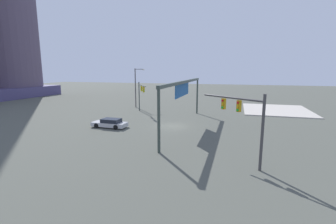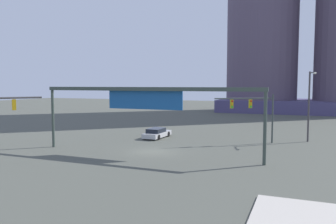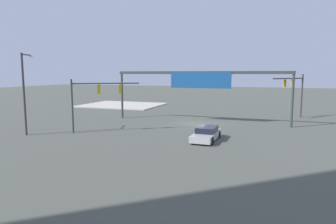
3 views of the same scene
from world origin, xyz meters
name	(u,v)px [view 3 (image 3 of 3)]	position (x,y,z in m)	size (l,w,h in m)	color
ground_plane	(195,124)	(0.00, 0.00, 0.00)	(204.63, 204.63, 0.00)	#4D5046
sidewalk_corner	(122,105)	(18.45, -15.84, 0.07)	(14.39, 11.98, 0.15)	#BBB2A6
traffic_signal_near_corner	(295,88)	(-11.35, -9.10, 4.11)	(3.98, 5.06, 5.96)	#3D3B3C
traffic_signal_opposite_side	(95,94)	(8.54, 8.22, 3.95)	(5.86, 3.80, 5.49)	#38403D
streetlamp_curved_arm	(25,88)	(14.21, 11.62, 4.61)	(0.80, 2.06, 8.02)	#3E3A3B
overhead_sign_gantry	(199,80)	(-0.05, -1.56, 5.30)	(21.84, 0.43, 6.32)	#36433B
sedan_car_approaching	(206,134)	(-3.08, 7.97, 0.58)	(2.05, 4.80, 1.21)	#B5B4B5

